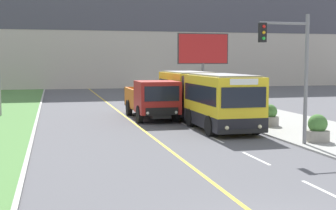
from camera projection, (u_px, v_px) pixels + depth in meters
The scene contains 8 objects.
apartment_block_background at pixel (85, 8), 63.55m from camera, with size 80.00×8.04×21.54m.
city_bus at pixel (203, 97), 27.45m from camera, with size 2.67×12.28×2.95m.
dump_truck at pixel (154, 100), 28.70m from camera, with size 2.49×6.84×2.44m.
traffic_light_mast at pixel (292, 62), 19.71m from camera, with size 2.28×0.32×5.61m.
billboard_large at pixel (203, 51), 41.94m from camera, with size 4.71×0.24×6.10m.
planter_round_near at pixel (317, 130), 20.71m from camera, with size 1.06×1.06×1.22m.
planter_round_second at pixel (270, 116), 25.69m from camera, with size 0.99×0.99×1.19m.
planter_round_third at pixel (233, 108), 30.58m from camera, with size 0.92×0.92×1.11m.
Camera 1 is at (-4.62, -8.18, 3.66)m, focal length 50.00 mm.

